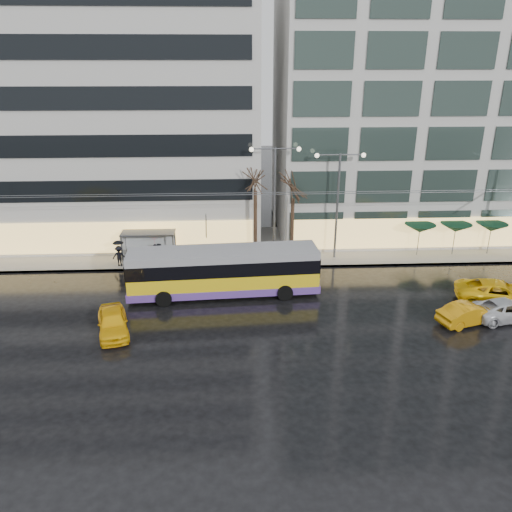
{
  "coord_description": "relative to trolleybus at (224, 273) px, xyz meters",
  "views": [
    {
      "loc": [
        -1.31,
        -27.11,
        15.21
      ],
      "look_at": [
        0.26,
        5.0,
        2.63
      ],
      "focal_mm": 35.0,
      "sensor_mm": 36.0,
      "label": 1
    }
  ],
  "objects": [
    {
      "name": "pedestrian_c",
      "position": [
        -8.26,
        5.31,
        -0.37
      ],
      "size": [
        1.07,
        0.83,
        2.11
      ],
      "color": "black",
      "rests_on": "sidewalk"
    },
    {
      "name": "kerb",
      "position": [
        4.0,
        4.59,
        -1.55
      ],
      "size": [
        80.0,
        0.1,
        0.15
      ],
      "primitive_type": "cube",
      "color": "slate",
      "rests_on": "ground"
    },
    {
      "name": "ground",
      "position": [
        2.0,
        -4.46,
        -1.63
      ],
      "size": [
        140.0,
        140.0,
        0.0
      ],
      "primitive_type": "plane",
      "color": "black",
      "rests_on": "ground"
    },
    {
      "name": "sedan_silver",
      "position": [
        17.87,
        -4.41,
        -0.99
      ],
      "size": [
        4.89,
        2.78,
        1.29
      ],
      "primitive_type": "imported",
      "rotation": [
        0.0,
        0.0,
        1.72
      ],
      "color": "silver",
      "rests_on": "ground"
    },
    {
      "name": "building_left",
      "position": [
        -14.0,
        14.54,
        9.52
      ],
      "size": [
        34.0,
        14.0,
        22.0
      ],
      "primitive_type": "cube",
      "color": "beige",
      "rests_on": "sidewalk"
    },
    {
      "name": "building_right",
      "position": [
        21.0,
        14.54,
        11.02
      ],
      "size": [
        32.0,
        14.0,
        25.0
      ],
      "primitive_type": "cube",
      "color": "beige",
      "rests_on": "sidewalk"
    },
    {
      "name": "parasol_c",
      "position": [
        22.0,
        6.54,
        0.82
      ],
      "size": [
        2.5,
        2.5,
        2.65
      ],
      "color": "#595B60",
      "rests_on": "sidewalk"
    },
    {
      "name": "street_lamp_far",
      "position": [
        9.0,
        6.34,
        4.09
      ],
      "size": [
        3.96,
        0.36,
        8.53
      ],
      "color": "#595B60",
      "rests_on": "sidewalk"
    },
    {
      "name": "street_lamp_near",
      "position": [
        4.0,
        6.34,
        4.36
      ],
      "size": [
        3.96,
        0.36,
        9.03
      ],
      "color": "#595B60",
      "rests_on": "sidewalk"
    },
    {
      "name": "trolleybus",
      "position": [
        0.0,
        0.0,
        0.0
      ],
      "size": [
        13.13,
        5.3,
        6.02
      ],
      "color": "yellow",
      "rests_on": "ground"
    },
    {
      "name": "taxi_b",
      "position": [
        15.18,
        -4.86,
        -0.96
      ],
      "size": [
        4.27,
        2.57,
        1.33
      ],
      "primitive_type": "imported",
      "rotation": [
        0.0,
        0.0,
        1.88
      ],
      "color": "orange",
      "rests_on": "ground"
    },
    {
      "name": "taxi_a",
      "position": [
        -6.57,
        -4.98,
        -0.91
      ],
      "size": [
        2.74,
        4.5,
        1.43
      ],
      "primitive_type": "imported",
      "rotation": [
        0.0,
        0.0,
        0.27
      ],
      "color": "yellow",
      "rests_on": "ground"
    },
    {
      "name": "tree_b",
      "position": [
        5.5,
        6.74,
        4.77
      ],
      "size": [
        3.2,
        3.2,
        7.7
      ],
      "color": "black",
      "rests_on": "sidewalk"
    },
    {
      "name": "tree_a",
      "position": [
        2.5,
        6.54,
        5.46
      ],
      "size": [
        3.2,
        3.2,
        8.4
      ],
      "color": "black",
      "rests_on": "sidewalk"
    },
    {
      "name": "pedestrian_a",
      "position": [
        -5.5,
        5.71,
        -0.02
      ],
      "size": [
        1.14,
        1.15,
        2.19
      ],
      "color": "black",
      "rests_on": "sidewalk"
    },
    {
      "name": "taxi_c",
      "position": [
        18.41,
        -2.23,
        -0.86
      ],
      "size": [
        5.95,
        3.74,
        1.53
      ],
      "primitive_type": "imported",
      "rotation": [
        0.0,
        0.0,
        1.34
      ],
      "color": "yellow",
      "rests_on": "ground"
    },
    {
      "name": "catenary",
      "position": [
        3.0,
        3.47,
        2.62
      ],
      "size": [
        42.24,
        5.12,
        7.0
      ],
      "color": "#595B60",
      "rests_on": "ground"
    },
    {
      "name": "sidewalk",
      "position": [
        4.0,
        9.54,
        -1.55
      ],
      "size": [
        80.0,
        10.0,
        0.15
      ],
      "primitive_type": "cube",
      "color": "gray",
      "rests_on": "ground"
    },
    {
      "name": "parasol_b",
      "position": [
        19.0,
        6.54,
        0.82
      ],
      "size": [
        2.5,
        2.5,
        2.65
      ],
      "color": "#595B60",
      "rests_on": "sidewalk"
    },
    {
      "name": "bus_shelter",
      "position": [
        -6.39,
        6.22,
        0.33
      ],
      "size": [
        4.2,
        1.6,
        2.51
      ],
      "color": "#595B60",
      "rests_on": "sidewalk"
    },
    {
      "name": "parasol_a",
      "position": [
        16.0,
        6.54,
        0.82
      ],
      "size": [
        2.5,
        2.5,
        2.65
      ],
      "color": "#595B60",
      "rests_on": "sidewalk"
    },
    {
      "name": "pedestrian_b",
      "position": [
        -5.14,
        5.12,
        -0.55
      ],
      "size": [
        0.91,
        0.71,
        1.87
      ],
      "color": "black",
      "rests_on": "sidewalk"
    }
  ]
}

